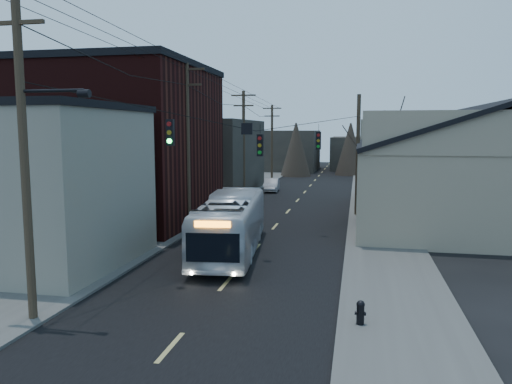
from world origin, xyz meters
TOP-DOWN VIEW (x-y plane):
  - ground at (0.00, 0.00)m, footprint 160.00×160.00m
  - road_surface at (0.00, 30.00)m, footprint 9.00×110.00m
  - sidewalk_left at (-6.50, 30.00)m, footprint 4.00×110.00m
  - sidewalk_right at (6.50, 30.00)m, footprint 4.00×110.00m
  - building_clapboard at (-9.00, 9.00)m, footprint 8.00×8.00m
  - building_brick at (-10.00, 20.00)m, footprint 10.00×12.00m
  - building_left_far at (-9.50, 36.00)m, footprint 9.00×14.00m
  - warehouse at (13.00, 25.00)m, footprint 16.16×20.60m
  - building_far_left at (-6.00, 65.00)m, footprint 10.00×12.00m
  - building_far_right at (7.00, 70.00)m, footprint 12.00×14.00m
  - bare_tree at (6.50, 20.00)m, footprint 0.40×0.40m
  - utility_lines at (-3.11, 24.14)m, footprint 11.24×45.28m
  - bus at (-1.01, 12.83)m, footprint 3.59×10.66m
  - parked_car at (-3.31, 37.92)m, footprint 1.69×4.02m
  - fire_hydrant at (5.20, 4.51)m, footprint 0.35×0.26m

SIDE VIEW (x-z plane):
  - ground at x=0.00m, z-range 0.00..0.00m
  - road_surface at x=0.00m, z-range 0.00..0.02m
  - sidewalk_left at x=-6.50m, z-range 0.00..0.12m
  - sidewalk_right at x=6.50m, z-range 0.00..0.12m
  - fire_hydrant at x=5.20m, z-range 0.15..0.90m
  - parked_car at x=-3.31m, z-range 0.00..1.29m
  - bus at x=-1.01m, z-range 0.00..2.91m
  - building_far_right at x=7.00m, z-range 0.00..5.00m
  - warehouse at x=13.00m, z-range -1.17..6.56m
  - building_far_left at x=-6.00m, z-range 0.00..6.00m
  - building_clapboard at x=-9.00m, z-range 0.00..7.00m
  - building_left_far at x=-9.50m, z-range 0.00..7.00m
  - bare_tree at x=6.50m, z-range 0.00..7.20m
  - utility_lines at x=-3.11m, z-range -0.30..10.20m
  - building_brick at x=-10.00m, z-range 0.00..10.00m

